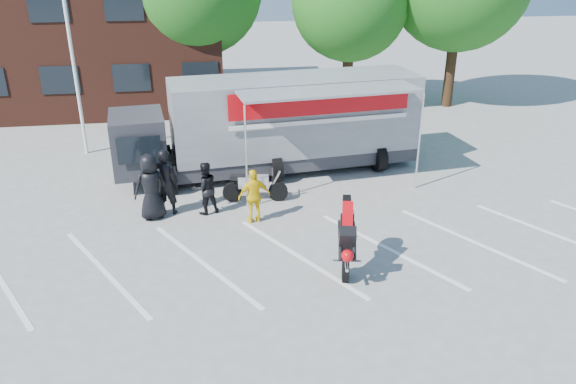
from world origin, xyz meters
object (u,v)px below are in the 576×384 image
object	(u,v)px
transporter_truck	(282,170)
flagpole	(74,16)
tree_mid	(350,2)
parked_motorcycle	(256,201)
spectator_hivis	(254,196)
spectator_leather_a	(151,187)
stunt_bike_rider	(344,265)
spectator_leather_c	(205,188)
spectator_leather_b	(166,182)

from	to	relation	value
transporter_truck	flagpole	bearing A→B (deg)	150.61
tree_mid	parked_motorcycle	bearing A→B (deg)	-118.04
spectator_hivis	transporter_truck	bearing A→B (deg)	-119.61
parked_motorcycle	spectator_hivis	xyz separation A→B (m)	(-0.16, -1.42, 0.80)
transporter_truck	spectator_leather_a	world-z (taller)	spectator_leather_a
flagpole	spectator_hivis	xyz separation A→B (m)	(5.53, -6.84, -4.26)
stunt_bike_rider	spectator_leather_a	size ratio (longest dim) A/B	1.06
flagpole	spectator_hivis	world-z (taller)	flagpole
flagpole	spectator_leather_c	xyz separation A→B (m)	(4.17, -6.05, -4.25)
flagpole	spectator_leather_c	distance (m)	8.49
spectator_leather_c	spectator_hivis	world-z (taller)	spectator_leather_c
transporter_truck	spectator_leather_c	world-z (taller)	transporter_truck
spectator_leather_c	spectator_hivis	size ratio (longest dim) A/B	1.00
flagpole	transporter_truck	xyz separation A→B (m)	(6.88, -2.90, -5.05)
stunt_bike_rider	spectator_leather_b	bearing A→B (deg)	152.23
spectator_leather_a	spectator_hivis	world-z (taller)	spectator_leather_a
stunt_bike_rider	spectator_hivis	distance (m)	3.47
parked_motorcycle	stunt_bike_rider	bearing A→B (deg)	-149.48
spectator_leather_b	tree_mid	bearing A→B (deg)	-110.00
parked_motorcycle	spectator_leather_a	bearing A→B (deg)	110.71
transporter_truck	parked_motorcycle	world-z (taller)	transporter_truck
spectator_leather_a	spectator_leather_b	xyz separation A→B (m)	(0.41, 0.29, 0.02)
spectator_leather_a	parked_motorcycle	bearing A→B (deg)	175.14
flagpole	transporter_truck	distance (m)	9.02
transporter_truck	stunt_bike_rider	size ratio (longest dim) A/B	4.95
flagpole	tree_mid	world-z (taller)	flagpole
tree_mid	spectator_leather_b	distance (m)	14.16
tree_mid	spectator_leather_b	world-z (taller)	tree_mid
spectator_leather_c	tree_mid	bearing A→B (deg)	-143.11
spectator_leather_b	spectator_hivis	xyz separation A→B (m)	(2.48, -0.99, -0.20)
tree_mid	parked_motorcycle	xyz separation A→B (m)	(-5.55, -10.42, -4.94)
transporter_truck	spectator_leather_a	distance (m)	5.43
flagpole	spectator_leather_b	bearing A→B (deg)	-62.43
transporter_truck	spectator_leather_c	distance (m)	4.24
tree_mid	parked_motorcycle	size ratio (longest dim) A/B	3.73
parked_motorcycle	spectator_hivis	bearing A→B (deg)	-179.20
flagpole	spectator_leather_b	distance (m)	7.75
tree_mid	spectator_leather_b	bearing A→B (deg)	-127.03
transporter_truck	spectator_leather_a	size ratio (longest dim) A/B	5.25
transporter_truck	spectator_leather_b	bearing A→B (deg)	-148.88
spectator_leather_a	spectator_hivis	distance (m)	2.98
parked_motorcycle	stunt_bike_rider	xyz separation A→B (m)	(1.79, -4.18, 0.00)
stunt_bike_rider	parked_motorcycle	bearing A→B (deg)	125.62
tree_mid	transporter_truck	bearing A→B (deg)	-118.91
flagpole	spectator_leather_c	bearing A→B (deg)	-55.46
spectator_leather_b	spectator_leather_a	bearing A→B (deg)	52.03
stunt_bike_rider	tree_mid	bearing A→B (deg)	88.01
spectator_leather_a	spectator_leather_b	distance (m)	0.51
spectator_hivis	stunt_bike_rider	bearing A→B (deg)	114.62
flagpole	spectator_leather_b	world-z (taller)	flagpole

